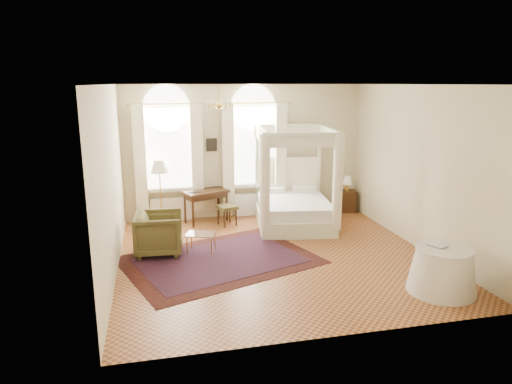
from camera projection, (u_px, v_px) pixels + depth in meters
ground at (276, 256)px, 8.98m from camera, size 6.00×6.00×0.00m
room_walls at (277, 157)px, 8.52m from camera, size 6.00×6.00×6.00m
window_left at (169, 162)px, 10.95m from camera, size 1.62×0.27×3.29m
window_right at (254, 158)px, 11.40m from camera, size 1.62×0.27×3.29m
chandelier at (219, 104)px, 9.25m from camera, size 0.51×0.45×0.50m
wall_pictures at (249, 142)px, 11.38m from camera, size 2.54×0.03×0.39m
canopy_bed at (294, 204)px, 10.81m from camera, size 2.04×2.38×2.33m
nightstand at (348, 201)px, 12.06m from camera, size 0.47×0.44×0.57m
nightstand_lamp at (347, 181)px, 11.96m from camera, size 0.26×0.26×0.38m
writing_desk at (206, 195)px, 11.06m from camera, size 1.18×0.90×0.79m
laptop at (195, 191)px, 10.89m from camera, size 0.34×0.25×0.02m
stool at (227, 209)px, 10.88m from camera, size 0.53×0.53×0.48m
armchair at (159, 233)px, 9.06m from camera, size 0.99×0.96×0.84m
coffee_table at (201, 235)px, 9.13m from camera, size 0.68×0.58×0.39m
floor_lamp at (159, 170)px, 10.65m from camera, size 0.41×0.41×1.58m
oriental_rug at (220, 260)px, 8.78m from camera, size 4.13×3.53×0.01m
side_table at (442, 270)px, 7.40m from camera, size 1.10×1.10×0.75m
book at (433, 246)px, 7.35m from camera, size 0.32×0.36×0.03m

